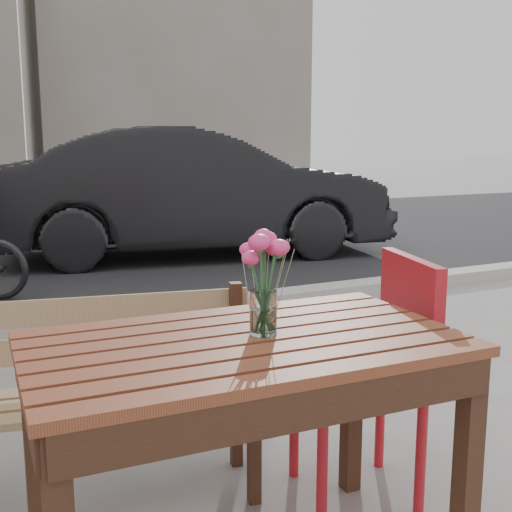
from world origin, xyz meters
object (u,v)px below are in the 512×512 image
at_px(main_table, 245,380).
at_px(main_vase, 263,270).
at_px(red_chair, 378,360).
at_px(parked_car, 193,193).

distance_m(main_table, main_vase, 0.34).
xyz_separation_m(red_chair, main_vase, (-0.62, -0.22, 0.45)).
bearing_deg(red_chair, parked_car, -178.94).
distance_m(red_chair, main_vase, 0.80).
height_order(main_vase, parked_car, parked_car).
bearing_deg(main_vase, parked_car, 71.39).
bearing_deg(parked_car, main_vase, 171.70).
bearing_deg(main_vase, main_table, -169.67).
distance_m(red_chair, parked_car, 5.59).
bearing_deg(red_chair, main_vase, -55.65).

